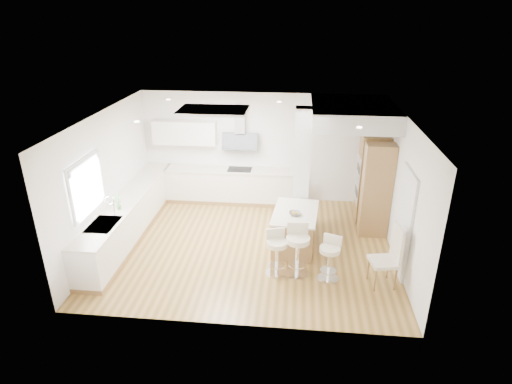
# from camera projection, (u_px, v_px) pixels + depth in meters

# --- Properties ---
(ground) EXTENTS (6.00, 6.00, 0.00)m
(ground) POSITION_uv_depth(u_px,v_px,m) (250.00, 245.00, 9.19)
(ground) COLOR #AA7F3F
(ground) RESTS_ON ground
(ceiling) EXTENTS (6.00, 5.00, 0.02)m
(ceiling) POSITION_uv_depth(u_px,v_px,m) (250.00, 245.00, 9.19)
(ceiling) COLOR silver
(ceiling) RESTS_ON ground
(wall_back) EXTENTS (6.00, 0.04, 2.80)m
(wall_back) POSITION_uv_depth(u_px,v_px,m) (260.00, 148.00, 10.90)
(wall_back) COLOR white
(wall_back) RESTS_ON ground
(wall_left) EXTENTS (0.04, 5.00, 2.80)m
(wall_left) POSITION_uv_depth(u_px,v_px,m) (106.00, 180.00, 8.90)
(wall_left) COLOR white
(wall_left) RESTS_ON ground
(wall_right) EXTENTS (0.04, 5.00, 2.80)m
(wall_right) POSITION_uv_depth(u_px,v_px,m) (401.00, 191.00, 8.35)
(wall_right) COLOR white
(wall_right) RESTS_ON ground
(skylight) EXTENTS (4.10, 2.10, 0.06)m
(skylight) POSITION_uv_depth(u_px,v_px,m) (214.00, 110.00, 8.70)
(skylight) COLOR white
(skylight) RESTS_ON ground
(window_left) EXTENTS (0.06, 1.28, 1.07)m
(window_left) POSITION_uv_depth(u_px,v_px,m) (86.00, 183.00, 7.96)
(window_left) COLOR white
(window_left) RESTS_ON ground
(doorway_right) EXTENTS (0.05, 1.00, 2.10)m
(doorway_right) POSITION_uv_depth(u_px,v_px,m) (404.00, 224.00, 7.96)
(doorway_right) COLOR #464037
(doorway_right) RESTS_ON ground
(counter_left) EXTENTS (0.63, 4.50, 1.35)m
(counter_left) POSITION_uv_depth(u_px,v_px,m) (130.00, 216.00, 9.46)
(counter_left) COLOR #9E7643
(counter_left) RESTS_ON ground
(counter_back) EXTENTS (3.62, 0.63, 2.50)m
(counter_back) POSITION_uv_depth(u_px,v_px,m) (224.00, 176.00, 11.02)
(counter_back) COLOR #9E7643
(counter_back) RESTS_ON ground
(pillar) EXTENTS (0.35, 0.35, 2.80)m
(pillar) POSITION_uv_depth(u_px,v_px,m) (301.00, 171.00, 9.39)
(pillar) COLOR white
(pillar) RESTS_ON ground
(soffit) EXTENTS (1.78, 2.20, 0.40)m
(soffit) POSITION_uv_depth(u_px,v_px,m) (353.00, 113.00, 9.23)
(soffit) COLOR silver
(soffit) RESTS_ON ground
(oven_column) EXTENTS (0.63, 1.21, 2.10)m
(oven_column) POSITION_uv_depth(u_px,v_px,m) (373.00, 183.00, 9.64)
(oven_column) COLOR #9E7643
(oven_column) RESTS_ON ground
(peninsula) EXTENTS (1.01, 1.42, 0.88)m
(peninsula) POSITION_uv_depth(u_px,v_px,m) (295.00, 229.00, 8.99)
(peninsula) COLOR #9E7643
(peninsula) RESTS_ON ground
(bar_stool_a) EXTENTS (0.51, 0.51, 0.91)m
(bar_stool_a) POSITION_uv_depth(u_px,v_px,m) (277.00, 250.00, 8.02)
(bar_stool_a) COLOR white
(bar_stool_a) RESTS_ON ground
(bar_stool_b) EXTENTS (0.50, 0.50, 1.03)m
(bar_stool_b) POSITION_uv_depth(u_px,v_px,m) (298.00, 247.00, 7.99)
(bar_stool_b) COLOR white
(bar_stool_b) RESTS_ON ground
(bar_stool_c) EXTENTS (0.51, 0.51, 0.88)m
(bar_stool_c) POSITION_uv_depth(u_px,v_px,m) (330.00, 256.00, 7.87)
(bar_stool_c) COLOR white
(bar_stool_c) RESTS_ON ground
(dining_chair) EXTENTS (0.55, 0.55, 1.21)m
(dining_chair) POSITION_uv_depth(u_px,v_px,m) (390.00, 254.00, 7.66)
(dining_chair) COLOR beige
(dining_chair) RESTS_ON ground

